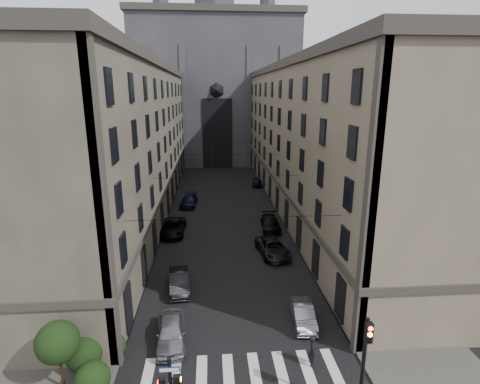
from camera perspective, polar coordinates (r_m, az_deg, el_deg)
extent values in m
cube|color=#383533|center=(51.76, -14.38, -2.56)|extent=(7.00, 80.00, 0.15)
cube|color=#383533|center=(52.37, 8.90, -2.05)|extent=(7.00, 80.00, 0.15)
cube|color=beige|center=(23.42, 0.25, -25.82)|extent=(11.00, 3.20, 0.01)
cube|color=#474136|center=(50.49, -18.42, 7.11)|extent=(13.00, 60.00, 18.00)
cube|color=#38332D|center=(50.19, -19.34, 17.78)|extent=(13.60, 60.60, 0.90)
cube|color=#38332D|center=(51.32, -17.97, 1.80)|extent=(13.40, 60.30, 0.50)
cube|color=brown|center=(51.29, 12.59, 7.62)|extent=(13.00, 60.00, 18.00)
cube|color=#38332D|center=(50.99, 13.23, 18.15)|extent=(13.60, 60.60, 0.90)
cube|color=#38332D|center=(52.10, 12.29, 2.39)|extent=(13.40, 60.30, 0.50)
cube|color=#2D2D33|center=(87.65, -3.70, 14.83)|extent=(34.00, 22.00, 30.00)
cube|color=#38332D|center=(88.95, -3.89, 24.87)|extent=(35.00, 23.00, 1.20)
cube|color=black|center=(77.05, -3.46, 8.84)|extent=(6.00, 0.30, 14.00)
cube|color=orange|center=(18.91, -9.64, -26.31)|extent=(0.34, 0.24, 0.38)
cube|color=#FF0C07|center=(19.19, -11.77, -26.50)|extent=(0.34, 0.24, 0.38)
cube|color=navy|center=(18.42, -10.73, -25.03)|extent=(0.95, 0.05, 0.24)
cylinder|color=black|center=(20.66, 18.24, -23.86)|extent=(0.20, 0.20, 5.20)
cube|color=black|center=(19.33, 19.01, -19.60)|extent=(0.34, 0.30, 1.00)
cylinder|color=#FF0C07|center=(19.03, 19.30, -19.07)|extent=(0.22, 0.05, 0.22)
cylinder|color=orange|center=(19.21, 19.21, -19.86)|extent=(0.22, 0.05, 0.22)
cylinder|color=black|center=(19.39, 19.12, -20.64)|extent=(0.22, 0.05, 0.22)
sphere|color=black|center=(22.82, -21.55, -24.92)|extent=(1.80, 1.80, 1.80)
sphere|color=black|center=(24.38, -22.72, -21.84)|extent=(2.00, 2.00, 2.00)
sphere|color=black|center=(24.95, -18.63, -21.32)|extent=(1.40, 1.40, 1.40)
cylinder|color=black|center=(23.53, -25.56, -23.10)|extent=(0.16, 0.16, 2.40)
sphere|color=black|center=(22.61, -26.04, -19.87)|extent=(2.20, 2.20, 2.20)
cylinder|color=black|center=(24.00, -0.73, -3.99)|extent=(14.00, 0.03, 0.03)
cylinder|color=black|center=(35.54, -2.03, 2.33)|extent=(14.00, 0.03, 0.03)
cylinder|color=black|center=(48.30, -2.73, 5.72)|extent=(14.00, 0.03, 0.03)
cylinder|color=black|center=(61.16, -3.15, 7.70)|extent=(14.00, 0.03, 0.03)
cylinder|color=black|center=(73.07, -3.40, 8.90)|extent=(14.00, 0.03, 0.03)
cylinder|color=black|center=(49.33, -4.28, 5.42)|extent=(0.03, 60.00, 0.03)
cylinder|color=black|center=(49.41, -1.25, 5.48)|extent=(0.03, 60.00, 0.03)
imported|color=gray|center=(25.41, -10.46, -20.22)|extent=(2.10, 4.56, 1.51)
imported|color=black|center=(30.94, -9.27, -13.32)|extent=(2.01, 4.55, 1.45)
imported|color=black|center=(42.26, -10.19, -5.33)|extent=(2.75, 5.65, 1.55)
imported|color=black|center=(52.11, -7.79, -1.35)|extent=(2.48, 5.14, 1.44)
imported|color=gray|center=(27.14, 9.62, -17.93)|extent=(1.64, 4.02, 1.30)
imported|color=black|center=(36.58, 5.02, -8.49)|extent=(3.16, 5.66, 1.49)
imported|color=black|center=(43.15, 4.67, -4.76)|extent=(2.32, 5.12, 1.45)
imported|color=black|center=(62.54, 2.64, 1.48)|extent=(2.02, 3.99, 1.30)
imported|color=black|center=(23.71, 11.00, -22.65)|extent=(0.59, 0.76, 1.87)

